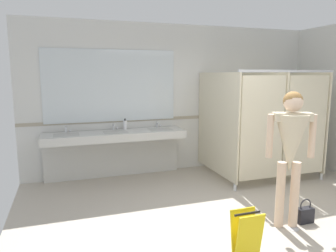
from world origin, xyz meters
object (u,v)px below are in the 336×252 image
handbag (305,214)px  wet_floor_sign (246,239)px  person_standing (291,142)px  soap_dispenser (125,125)px

handbag → wet_floor_sign: bearing=-154.6°
person_standing → soap_dispenser: (-1.53, 2.64, -0.11)m
person_standing → handbag: person_standing is taller
soap_dispenser → wet_floor_sign: bearing=-80.1°
soap_dispenser → wet_floor_sign: size_ratio=0.35×
person_standing → soap_dispenser: size_ratio=8.37×
soap_dispenser → wet_floor_sign: soap_dispenser is taller
person_standing → wet_floor_sign: size_ratio=2.90×
soap_dispenser → handbag: bearing=-55.3°
handbag → soap_dispenser: size_ratio=1.58×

